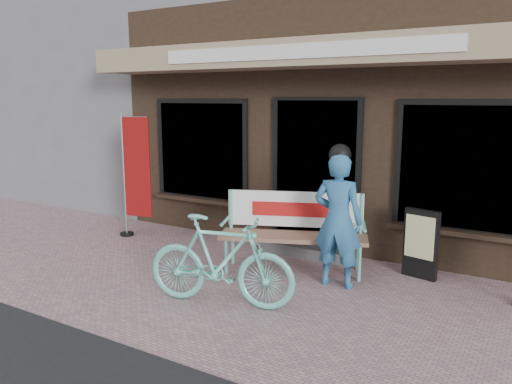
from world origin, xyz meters
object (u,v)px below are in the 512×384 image
Objects in this scene: bicycle at (221,261)px; person at (338,217)px; menu_stand at (421,243)px; nobori_red at (135,174)px; bench at (294,225)px.

person is at bearing -49.79° from bicycle.
bicycle is at bearing -117.73° from menu_stand.
menu_stand is at bearing -9.15° from nobori_red.
nobori_red is (-3.53, 0.37, 0.19)m from person.
person is 1.95× the size of menu_stand.
bicycle is at bearing -44.04° from nobori_red.
bench is 2.88m from nobori_red.
bicycle is (-0.17, -1.40, -0.10)m from bench.
person is at bearing -20.26° from nobori_red.
menu_stand is at bearing -2.08° from bench.
person is (0.69, -0.24, 0.24)m from bench.
bench is at bearing 156.07° from person.
bicycle is 2.52m from menu_stand.
nobori_red is 2.28× the size of menu_stand.
bench reaches higher than menu_stand.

